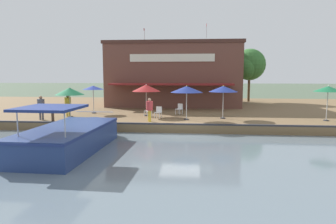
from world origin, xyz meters
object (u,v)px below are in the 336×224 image
object	(u,v)px
patio_umbrella_mid_patio_left	(187,89)
tree_upstream_bank	(249,65)
patio_umbrella_by_entrance	(328,89)
person_near_entrance	(41,105)
patio_umbrella_near_quay_edge	(223,89)
patio_umbrella_mid_patio_right	(146,88)
cafe_chair_back_row_seat	(148,110)
person_mid_patio	(68,103)
patio_umbrella_far_corner	(93,88)
mooring_post	(53,115)
tree_downstream_bank	(183,68)
cafe_chair_far_corner_seat	(179,108)
waterfront_restaurant	(175,74)
person_at_quay_edge	(150,107)
patio_umbrella_back_row	(70,91)
cafe_chair_beside_entrance	(158,112)
motorboat_mid_row	(74,135)

from	to	relation	value
patio_umbrella_mid_patio_left	tree_upstream_bank	size ratio (longest dim) A/B	0.39
patio_umbrella_mid_patio_left	patio_umbrella_by_entrance	size ratio (longest dim) A/B	0.99
person_near_entrance	patio_umbrella_near_quay_edge	bearing A→B (deg)	98.16
patio_umbrella_mid_patio_right	patio_umbrella_mid_patio_left	bearing A→B (deg)	59.90
cafe_chair_back_row_seat	person_mid_patio	bearing A→B (deg)	-85.95
patio_umbrella_far_corner	mooring_post	size ratio (longest dim) A/B	2.43
tree_downstream_bank	cafe_chair_back_row_seat	bearing A→B (deg)	-6.95
cafe_chair_far_corner_seat	person_near_entrance	distance (m)	10.26
waterfront_restaurant	cafe_chair_far_corner_seat	world-z (taller)	waterfront_restaurant
patio_umbrella_by_entrance	tree_upstream_bank	distance (m)	14.79
cafe_chair_far_corner_seat	person_at_quay_edge	world-z (taller)	person_at_quay_edge
cafe_chair_back_row_seat	tree_upstream_bank	world-z (taller)	tree_upstream_bank
mooring_post	person_mid_patio	bearing A→B (deg)	-175.83
cafe_chair_back_row_seat	patio_umbrella_far_corner	bearing A→B (deg)	-107.42
patio_umbrella_back_row	cafe_chair_far_corner_seat	world-z (taller)	patio_umbrella_back_row
waterfront_restaurant	cafe_chair_far_corner_seat	distance (m)	8.85
patio_umbrella_mid_patio_left	patio_umbrella_near_quay_edge	xyz separation A→B (m)	(-0.87, 2.60, -0.01)
patio_umbrella_mid_patio_right	person_mid_patio	size ratio (longest dim) A/B	1.47
patio_umbrella_near_quay_edge	person_at_quay_edge	size ratio (longest dim) A/B	1.51
cafe_chair_far_corner_seat	person_mid_patio	world-z (taller)	person_mid_patio
patio_umbrella_mid_patio_right	person_near_entrance	distance (m)	7.60
patio_umbrella_mid_patio_left	mooring_post	size ratio (longest dim) A/B	2.56
waterfront_restaurant	cafe_chair_back_row_seat	size ratio (longest dim) A/B	15.69
cafe_chair_beside_entrance	motorboat_mid_row	distance (m)	7.84
mooring_post	cafe_chair_back_row_seat	bearing A→B (deg)	119.56
mooring_post	person_near_entrance	bearing A→B (deg)	-126.67
cafe_chair_beside_entrance	tree_downstream_bank	distance (m)	16.91
patio_umbrella_by_entrance	person_near_entrance	size ratio (longest dim) A/B	1.43
patio_umbrella_far_corner	patio_umbrella_near_quay_edge	distance (m)	10.51
patio_umbrella_mid_patio_left	patio_umbrella_far_corner	bearing A→B (deg)	-110.81
patio_umbrella_back_row	person_mid_patio	size ratio (longest dim) A/B	1.35
person_at_quay_edge	motorboat_mid_row	bearing A→B (deg)	-29.19
waterfront_restaurant	tree_upstream_bank	bearing A→B (deg)	112.88
tree_upstream_bank	cafe_chair_far_corner_seat	bearing A→B (deg)	-31.73
cafe_chair_far_corner_seat	tree_upstream_bank	distance (m)	14.45
patio_umbrella_far_corner	cafe_chair_back_row_seat	size ratio (longest dim) A/B	2.70
patio_umbrella_back_row	mooring_post	distance (m)	2.87
cafe_chair_far_corner_seat	tree_downstream_bank	world-z (taller)	tree_downstream_bank
person_at_quay_edge	patio_umbrella_by_entrance	bearing A→B (deg)	97.02
waterfront_restaurant	patio_umbrella_far_corner	xyz separation A→B (m)	(8.37, -6.11, -1.09)
patio_umbrella_by_entrance	person_mid_patio	bearing A→B (deg)	-91.73
patio_umbrella_near_quay_edge	person_near_entrance	world-z (taller)	patio_umbrella_near_quay_edge
waterfront_restaurant	tree_upstream_bank	size ratio (longest dim) A/B	2.17
patio_umbrella_mid_patio_left	patio_umbrella_back_row	size ratio (longest dim) A/B	1.08
patio_umbrella_by_entrance	patio_umbrella_mid_patio_right	bearing A→B (deg)	-96.24
patio_umbrella_far_corner	tree_upstream_bank	distance (m)	18.78
cafe_chair_beside_entrance	mooring_post	bearing A→B (deg)	-69.63
cafe_chair_far_corner_seat	person_at_quay_edge	size ratio (longest dim) A/B	0.53
person_mid_patio	patio_umbrella_back_row	bearing A→B (deg)	39.25
patio_umbrella_mid_patio_right	person_at_quay_edge	size ratio (longest dim) A/B	1.53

